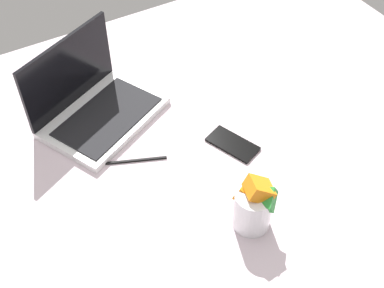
% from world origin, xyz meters
% --- Properties ---
extents(bed_mattress, '(1.80, 1.40, 0.18)m').
position_xyz_m(bed_mattress, '(0.00, 0.00, 0.09)').
color(bed_mattress, silver).
rests_on(bed_mattress, ground).
extents(laptop, '(0.40, 0.35, 0.23)m').
position_xyz_m(laptop, '(-0.19, 0.28, 0.22)').
color(laptop, silver).
rests_on(laptop, bed_mattress).
extents(snack_cup, '(0.10, 0.11, 0.15)m').
position_xyz_m(snack_cup, '(-0.01, -0.25, 0.24)').
color(snack_cup, silver).
rests_on(snack_cup, bed_mattress).
extents(cell_phone, '(0.12, 0.16, 0.01)m').
position_xyz_m(cell_phone, '(0.09, -0.02, 0.18)').
color(cell_phone, black).
rests_on(cell_phone, bed_mattress).
extents(charger_cable, '(0.16, 0.07, 0.01)m').
position_xyz_m(charger_cable, '(-0.17, 0.07, 0.18)').
color(charger_cable, black).
rests_on(charger_cable, bed_mattress).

